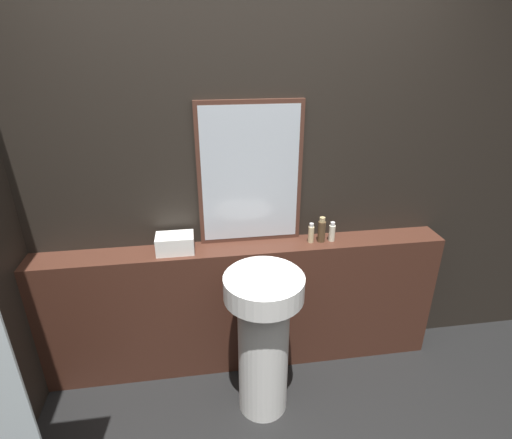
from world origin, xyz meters
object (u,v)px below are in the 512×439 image
Objects in this scene: conditioner_bottle at (322,230)px; shampoo_bottle at (311,233)px; pedestal_sink at (263,335)px; towel_stack at (175,243)px; mirror at (250,175)px; lotion_bottle at (332,232)px.

shampoo_bottle is at bearing 180.00° from conditioner_bottle.
conditioner_bottle is (0.43, 0.39, 0.44)m from pedestal_sink.
towel_stack reaches higher than pedestal_sink.
pedestal_sink is at bearing -39.74° from towel_stack.
mirror is at bearing 90.77° from pedestal_sink.
towel_stack is at bearing 140.26° from pedestal_sink.
mirror reaches higher than shampoo_bottle.
conditioner_bottle is at bearing -11.21° from mirror.
shampoo_bottle is (0.37, -0.09, -0.37)m from mirror.
conditioner_bottle is at bearing 0.00° from towel_stack.
mirror is (-0.01, 0.48, 0.79)m from pedestal_sink.
towel_stack is 1.35× the size of conditioner_bottle.
conditioner_bottle reaches higher than lotion_bottle.
towel_stack is 1.74× the size of lotion_bottle.
pedestal_sink is at bearing -137.64° from conditioner_bottle.
mirror reaches higher than pedestal_sink.
pedestal_sink is 7.34× the size of lotion_bottle.
towel_stack is 1.73× the size of shampoo_bottle.
pedestal_sink is 0.76m from lotion_bottle.
mirror is 5.24× the size of conditioner_bottle.
conditioner_bottle is at bearing 42.36° from pedestal_sink.
mirror is 0.61m from towel_stack.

